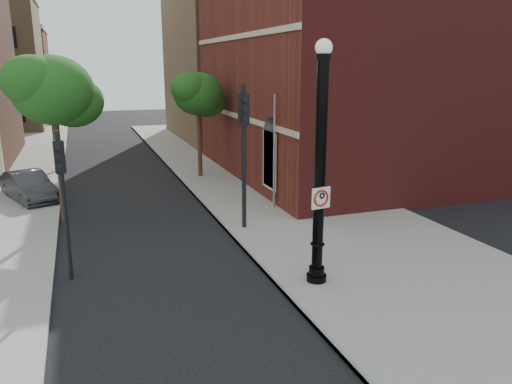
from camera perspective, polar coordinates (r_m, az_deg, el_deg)
name	(u,v)px	position (r m, az deg, el deg)	size (l,w,h in m)	color
ground	(215,310)	(13.24, -4.67, -13.34)	(120.00, 120.00, 0.00)	black
sidewalk_right	(282,195)	(23.93, 3.03, -0.36)	(8.00, 60.00, 0.12)	gray
curb_edge	(202,202)	(22.75, -6.20, -1.18)	(0.10, 60.00, 0.14)	gray
brick_wall_building	(415,62)	(31.63, 17.74, 13.94)	(22.30, 16.30, 12.50)	maroon
bg_building_tan_b	(302,54)	(45.48, 5.25, 15.42)	(22.00, 14.00, 14.00)	#987853
lamppost	(320,178)	(13.69, 7.28, 1.57)	(0.57, 0.57, 6.79)	black
no_parking_sign	(321,198)	(13.66, 7.44, -0.67)	(0.60, 0.13, 0.60)	white
parked_car	(29,186)	(25.29, -24.54, 0.59)	(1.45, 4.15, 1.37)	#2D2D32
traffic_signal_left	(62,182)	(15.01, -21.31, 1.11)	(0.31, 0.37, 4.38)	black
traffic_signal_right	(244,134)	(18.28, -1.40, 6.63)	(0.36, 0.45, 5.46)	black
utility_pole	(274,153)	(21.23, 2.10, 4.42)	(0.10, 0.10, 4.95)	#999999
street_tree_a	(54,92)	(20.65, -22.11, 10.58)	(3.61, 3.27, 6.51)	#341F14
street_tree_b	(52,97)	(31.11, -22.32, 10.02)	(3.06, 2.76, 5.51)	#341F14
street_tree_c	(199,95)	(27.44, -6.55, 10.97)	(3.20, 2.89, 5.76)	#341F14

